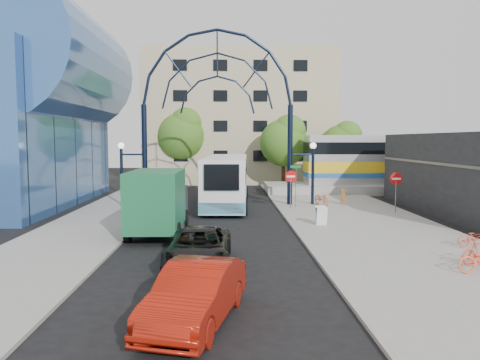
{
  "coord_description": "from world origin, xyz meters",
  "views": [
    {
      "loc": [
        0.64,
        -18.22,
        4.56
      ],
      "look_at": [
        1.32,
        6.0,
        2.51
      ],
      "focal_mm": 35.0,
      "sensor_mm": 36.0,
      "label": 1
    }
  ],
  "objects_px": {
    "street_name_sign": "(296,177)",
    "red_sedan": "(196,294)",
    "stop_sign": "(291,180)",
    "sandwich_board": "(321,213)",
    "train_car": "(449,159)",
    "bike_near_b": "(343,196)",
    "bike_far_b": "(480,252)",
    "tree_north_b": "(183,133)",
    "city_bus": "(227,180)",
    "tree_north_a": "(285,140)",
    "gateway_arch": "(217,81)",
    "green_truck": "(159,202)",
    "bike_near_a": "(322,198)",
    "black_suv": "(199,247)",
    "tree_north_c": "(343,143)",
    "bike_far_a": "(475,237)",
    "do_not_enter_sign": "(396,183)"
  },
  "relations": [
    {
      "from": "street_name_sign",
      "to": "red_sedan",
      "type": "height_order",
      "value": "street_name_sign"
    },
    {
      "from": "stop_sign",
      "to": "sandwich_board",
      "type": "relative_size",
      "value": 2.53
    },
    {
      "from": "train_car",
      "to": "red_sedan",
      "type": "bearing_deg",
      "value": -124.95
    },
    {
      "from": "bike_near_b",
      "to": "street_name_sign",
      "type": "bearing_deg",
      "value": -154.3
    },
    {
      "from": "bike_far_b",
      "to": "sandwich_board",
      "type": "bearing_deg",
      "value": 14.47
    },
    {
      "from": "tree_north_b",
      "to": "city_bus",
      "type": "relative_size",
      "value": 0.64
    },
    {
      "from": "tree_north_a",
      "to": "train_car",
      "type": "bearing_deg",
      "value": -15.8
    },
    {
      "from": "gateway_arch",
      "to": "tree_north_a",
      "type": "height_order",
      "value": "gateway_arch"
    },
    {
      "from": "green_truck",
      "to": "bike_far_b",
      "type": "relative_size",
      "value": 4.14
    },
    {
      "from": "gateway_arch",
      "to": "bike_near_b",
      "type": "relative_size",
      "value": 7.55
    },
    {
      "from": "city_bus",
      "to": "green_truck",
      "type": "xyz_separation_m",
      "value": [
        -3.29,
        -10.29,
        -0.21
      ]
    },
    {
      "from": "stop_sign",
      "to": "bike_near_a",
      "type": "bearing_deg",
      "value": 29.57
    },
    {
      "from": "train_car",
      "to": "black_suv",
      "type": "distance_m",
      "value": 31.17
    },
    {
      "from": "stop_sign",
      "to": "tree_north_a",
      "type": "xyz_separation_m",
      "value": [
        1.32,
        13.93,
        2.61
      ]
    },
    {
      "from": "gateway_arch",
      "to": "tree_north_c",
      "type": "distance_m",
      "value": 18.95
    },
    {
      "from": "green_truck",
      "to": "bike_far_a",
      "type": "distance_m",
      "value": 14.22
    },
    {
      "from": "red_sedan",
      "to": "tree_north_b",
      "type": "bearing_deg",
      "value": 110.33
    },
    {
      "from": "gateway_arch",
      "to": "sandwich_board",
      "type": "distance_m",
      "value": 12.52
    },
    {
      "from": "tree_north_a",
      "to": "bike_near_b",
      "type": "relative_size",
      "value": 3.87
    },
    {
      "from": "tree_north_c",
      "to": "train_car",
      "type": "bearing_deg",
      "value": -36.96
    },
    {
      "from": "bike_near_a",
      "to": "tree_north_a",
      "type": "bearing_deg",
      "value": 78.33
    },
    {
      "from": "do_not_enter_sign",
      "to": "bike_near_a",
      "type": "height_order",
      "value": "do_not_enter_sign"
    },
    {
      "from": "train_car",
      "to": "bike_near_b",
      "type": "distance_m",
      "value": 13.99
    },
    {
      "from": "city_bus",
      "to": "bike_near_b",
      "type": "xyz_separation_m",
      "value": [
        8.12,
        -0.72,
        -1.12
      ]
    },
    {
      "from": "train_car",
      "to": "do_not_enter_sign",
      "type": "bearing_deg",
      "value": -126.87
    },
    {
      "from": "gateway_arch",
      "to": "black_suv",
      "type": "height_order",
      "value": "gateway_arch"
    },
    {
      "from": "gateway_arch",
      "to": "bike_far_a",
      "type": "distance_m",
      "value": 19.02
    },
    {
      "from": "train_car",
      "to": "sandwich_board",
      "type": "bearing_deg",
      "value": -131.95
    },
    {
      "from": "tree_north_a",
      "to": "red_sedan",
      "type": "bearing_deg",
      "value": -100.83
    },
    {
      "from": "tree_north_a",
      "to": "bike_near_a",
      "type": "distance_m",
      "value": 13.27
    },
    {
      "from": "tree_north_c",
      "to": "bike_far_b",
      "type": "bearing_deg",
      "value": -94.59
    },
    {
      "from": "gateway_arch",
      "to": "do_not_enter_sign",
      "type": "xyz_separation_m",
      "value": [
        11.0,
        -4.0,
        -6.58
      ]
    },
    {
      "from": "do_not_enter_sign",
      "to": "bike_far_a",
      "type": "distance_m",
      "value": 9.37
    },
    {
      "from": "city_bus",
      "to": "bike_far_a",
      "type": "height_order",
      "value": "city_bus"
    },
    {
      "from": "street_name_sign",
      "to": "bike_near_a",
      "type": "bearing_deg",
      "value": 20.37
    },
    {
      "from": "stop_sign",
      "to": "do_not_enter_sign",
      "type": "bearing_deg",
      "value": -17.88
    },
    {
      "from": "bike_near_b",
      "to": "bike_far_a",
      "type": "height_order",
      "value": "bike_near_b"
    },
    {
      "from": "gateway_arch",
      "to": "tree_north_c",
      "type": "relative_size",
      "value": 2.1
    },
    {
      "from": "gateway_arch",
      "to": "bike_far_a",
      "type": "xyz_separation_m",
      "value": [
        11.02,
        -13.26,
        -8.03
      ]
    },
    {
      "from": "train_car",
      "to": "bike_far_b",
      "type": "bearing_deg",
      "value": -113.21
    },
    {
      "from": "street_name_sign",
      "to": "red_sedan",
      "type": "relative_size",
      "value": 0.61
    },
    {
      "from": "red_sedan",
      "to": "black_suv",
      "type": "bearing_deg",
      "value": 107.17
    },
    {
      "from": "stop_sign",
      "to": "tree_north_c",
      "type": "xyz_separation_m",
      "value": [
        7.32,
        15.93,
        2.28
      ]
    },
    {
      "from": "tree_north_a",
      "to": "tree_north_c",
      "type": "relative_size",
      "value": 1.08
    },
    {
      "from": "do_not_enter_sign",
      "to": "bike_far_a",
      "type": "bearing_deg",
      "value": -89.86
    },
    {
      "from": "city_bus",
      "to": "black_suv",
      "type": "bearing_deg",
      "value": -90.94
    },
    {
      "from": "street_name_sign",
      "to": "bike_far_b",
      "type": "xyz_separation_m",
      "value": [
        4.52,
        -14.57,
        -1.55
      ]
    },
    {
      "from": "bike_near_a",
      "to": "red_sedan",
      "type": "bearing_deg",
      "value": -125.94
    },
    {
      "from": "sandwich_board",
      "to": "bike_far_b",
      "type": "height_order",
      "value": "sandwich_board"
    },
    {
      "from": "stop_sign",
      "to": "street_name_sign",
      "type": "relative_size",
      "value": 0.89
    }
  ]
}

